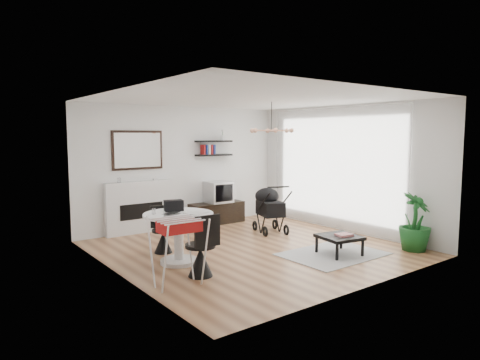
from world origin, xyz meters
TOP-DOWN VIEW (x-y plane):
  - floor at (0.00, 0.00)m, footprint 5.00×5.00m
  - ceiling at (0.00, 0.00)m, footprint 5.00×5.00m
  - wall_back at (0.00, 2.50)m, footprint 5.00×0.00m
  - wall_left at (-2.50, 0.00)m, footprint 0.00×5.00m
  - wall_right at (2.50, 0.00)m, footprint 0.00×5.00m
  - sheer_curtain at (2.40, 0.20)m, footprint 0.04×3.60m
  - fireplace at (-1.10, 2.42)m, footprint 1.50×0.17m
  - shelf_lower at (0.74, 2.37)m, footprint 0.90×0.25m
  - shelf_upper at (0.74, 2.37)m, footprint 0.90×0.25m
  - pendant_lamp at (0.70, 0.30)m, footprint 0.90×0.90m
  - tv_console at (0.74, 2.26)m, footprint 1.31×0.46m
  - crt_tv at (0.78, 2.26)m, footprint 0.57×0.49m
  - dining_table at (-1.51, 0.02)m, footprint 1.12×1.12m
  - laptop at (-1.63, -0.06)m, footprint 0.39×0.33m
  - black_bag at (-1.47, 0.25)m, footprint 0.33×0.24m
  - newspaper at (-1.28, -0.15)m, footprint 0.40×0.37m
  - drinking_glass at (-1.86, 0.18)m, footprint 0.06×0.06m
  - chair_far at (-1.42, 0.75)m, footprint 0.41×0.42m
  - chair_near at (-1.57, -0.76)m, footprint 0.45×0.45m
  - drying_rack at (-2.03, -0.92)m, footprint 0.66×0.62m
  - stroller at (1.14, 0.85)m, footprint 0.76×0.95m
  - rug at (0.88, -1.14)m, footprint 1.72×1.24m
  - coffee_table at (0.94, -1.22)m, footprint 0.74×0.74m
  - magazines at (0.98, -1.29)m, footprint 0.29×0.24m
  - potted_plant at (2.25, -1.84)m, footprint 0.68×0.68m

SIDE VIEW (x-z plane):
  - floor at x=0.00m, z-range 0.00..0.00m
  - rug at x=0.88m, z-range 0.00..0.01m
  - tv_console at x=0.74m, z-range 0.00..0.49m
  - chair_far at x=-1.42m, z-range -0.15..0.66m
  - chair_near at x=-1.57m, z-range -0.17..0.77m
  - coffee_table at x=0.94m, z-range 0.14..0.47m
  - magazines at x=0.98m, z-range 0.34..0.38m
  - stroller at x=1.14m, z-range -0.07..0.98m
  - drying_rack at x=-2.03m, z-range 0.02..0.97m
  - potted_plant at x=2.25m, z-range 0.00..1.03m
  - dining_table at x=-1.51m, z-range 0.13..0.95m
  - fireplace at x=-1.10m, z-range -0.39..1.77m
  - crt_tv at x=0.78m, z-range 0.49..0.99m
  - newspaper at x=-1.28m, z-range 0.82..0.83m
  - laptop at x=-1.63m, z-range 0.82..0.85m
  - drinking_glass at x=-1.86m, z-range 0.82..0.91m
  - black_bag at x=-1.47m, z-range 0.82..1.00m
  - wall_back at x=0.00m, z-range -1.15..3.85m
  - wall_left at x=-2.50m, z-range -1.15..3.85m
  - wall_right at x=2.50m, z-range -1.15..3.85m
  - sheer_curtain at x=2.40m, z-range 0.05..2.65m
  - shelf_lower at x=0.74m, z-range 1.58..1.62m
  - shelf_upper at x=0.74m, z-range 1.90..1.94m
  - pendant_lamp at x=0.70m, z-range 2.10..2.20m
  - ceiling at x=0.00m, z-range 2.70..2.70m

